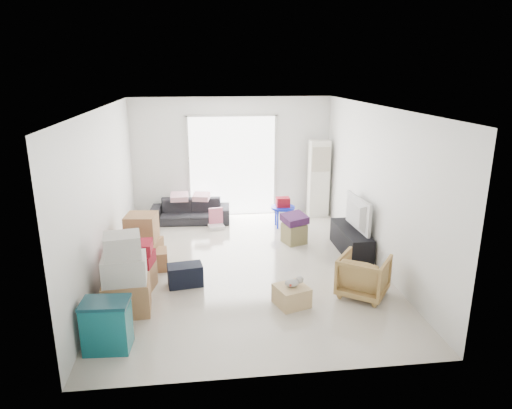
{
  "coord_description": "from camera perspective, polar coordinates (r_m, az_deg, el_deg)",
  "views": [
    {
      "loc": [
        -0.71,
        -7.26,
        3.26
      ],
      "look_at": [
        0.2,
        0.2,
        1.04
      ],
      "focal_mm": 32.0,
      "sensor_mm": 36.0,
      "label": 1
    }
  ],
  "objects": [
    {
      "name": "sliding_door",
      "position": [
        10.46,
        -2.98,
        5.32
      ],
      "size": [
        2.1,
        0.04,
        2.33
      ],
      "color": "white",
      "rests_on": "room_shell"
    },
    {
      "name": "duffel_bag",
      "position": [
        7.32,
        -8.83,
        -8.71
      ],
      "size": [
        0.57,
        0.39,
        0.34
      ],
      "primitive_type": "cube",
      "rotation": [
        0.0,
        0.0,
        0.15
      ],
      "color": "black",
      "rests_on": "room_shell"
    },
    {
      "name": "sofa",
      "position": [
        10.2,
        -8.22,
        -0.37
      ],
      "size": [
        1.76,
        0.62,
        0.68
      ],
      "primitive_type": "imported",
      "rotation": [
        0.0,
        0.0,
        -0.06
      ],
      "color": "#242529",
      "rests_on": "room_shell"
    },
    {
      "name": "pillow_right",
      "position": [
        10.05,
        -6.87,
        1.8
      ],
      "size": [
        0.42,
        0.37,
        0.12
      ],
      "primitive_type": "cube",
      "rotation": [
        0.0,
        0.0,
        -0.24
      ],
      "color": "#F8B5C1",
      "rests_on": "sofa"
    },
    {
      "name": "television",
      "position": [
        8.55,
        11.9,
        -2.58
      ],
      "size": [
        0.66,
        1.08,
        0.14
      ],
      "primitive_type": "imported",
      "rotation": [
        0.0,
        0.0,
        1.62
      ],
      "color": "black",
      "rests_on": "tv_console"
    },
    {
      "name": "kids_table",
      "position": [
        9.78,
        3.37,
        -0.18
      ],
      "size": [
        0.53,
        0.53,
        0.65
      ],
      "rotation": [
        0.0,
        0.0,
        0.07
      ],
      "color": "#0C1FD3",
      "rests_on": "room_shell"
    },
    {
      "name": "room_shell",
      "position": [
        7.54,
        -1.35,
        1.79
      ],
      "size": [
        4.98,
        6.48,
        3.18
      ],
      "color": "beige",
      "rests_on": "ground"
    },
    {
      "name": "box_stack_c",
      "position": [
        8.2,
        -14.0,
        -4.25
      ],
      "size": [
        0.71,
        0.64,
        0.88
      ],
      "rotation": [
        0.0,
        0.0,
        -0.23
      ],
      "color": "#956643",
      "rests_on": "room_shell"
    },
    {
      "name": "tv_console",
      "position": [
        8.65,
        11.79,
        -4.43
      ],
      "size": [
        0.41,
        1.36,
        0.45
      ],
      "primitive_type": "cube",
      "color": "black",
      "rests_on": "room_shell"
    },
    {
      "name": "box_stack_b",
      "position": [
        7.24,
        -15.16,
        -7.72
      ],
      "size": [
        0.7,
        0.69,
        0.78
      ],
      "rotation": [
        0.0,
        0.0,
        -0.13
      ],
      "color": "#956643",
      "rests_on": "room_shell"
    },
    {
      "name": "pillow_left",
      "position": [
        10.09,
        -9.59,
        1.75
      ],
      "size": [
        0.39,
        0.31,
        0.12
      ],
      "primitive_type": "cube",
      "rotation": [
        0.0,
        0.0,
        0.0
      ],
      "color": "#F8B5C1",
      "rests_on": "sofa"
    },
    {
      "name": "storage_bins",
      "position": [
        5.93,
        -18.13,
        -14.14
      ],
      "size": [
        0.58,
        0.42,
        0.64
      ],
      "rotation": [
        0.0,
        0.0,
        -0.06
      ],
      "color": "#0F5A60",
      "rests_on": "room_shell"
    },
    {
      "name": "ac_tower",
      "position": [
        10.54,
        7.83,
        3.22
      ],
      "size": [
        0.45,
        0.3,
        1.75
      ],
      "primitive_type": "cube",
      "color": "white",
      "rests_on": "room_shell"
    },
    {
      "name": "armchair",
      "position": [
        7.05,
        13.3,
        -8.41
      ],
      "size": [
        0.92,
        0.91,
        0.7
      ],
      "primitive_type": "imported",
      "rotation": [
        0.0,
        0.0,
        2.51
      ],
      "color": "#A58649",
      "rests_on": "room_shell"
    },
    {
      "name": "wood_crate",
      "position": [
        6.71,
        4.47,
        -11.28
      ],
      "size": [
        0.55,
        0.55,
        0.29
      ],
      "primitive_type": "cube",
      "rotation": [
        0.0,
        0.0,
        0.33
      ],
      "color": "tan",
      "rests_on": "room_shell"
    },
    {
      "name": "blanket",
      "position": [
        8.87,
        4.82,
        -2.0
      ],
      "size": [
        0.54,
        0.54,
        0.14
      ],
      "primitive_type": "cube",
      "rotation": [
        0.0,
        0.0,
        0.31
      ],
      "color": "#4C2154",
      "rests_on": "ottoman"
    },
    {
      "name": "box_stack_a",
      "position": [
        6.59,
        -16.03,
        -8.84
      ],
      "size": [
        0.66,
        0.57,
        1.16
      ],
      "rotation": [
        0.0,
        0.0,
        0.13
      ],
      "color": "#956643",
      "rests_on": "room_shell"
    },
    {
      "name": "toy_walker",
      "position": [
        9.8,
        -5.0,
        -2.29
      ],
      "size": [
        0.36,
        0.33,
        0.43
      ],
      "rotation": [
        0.0,
        0.0,
        0.17
      ],
      "color": "silver",
      "rests_on": "room_shell"
    },
    {
      "name": "plush_bunny",
      "position": [
        6.62,
        4.76,
        -9.64
      ],
      "size": [
        0.28,
        0.17,
        0.14
      ],
      "rotation": [
        0.0,
        0.0,
        0.45
      ],
      "color": "#B2ADA8",
      "rests_on": "wood_crate"
    },
    {
      "name": "loose_box",
      "position": [
        7.99,
        -12.44,
        -6.75
      ],
      "size": [
        0.43,
        0.43,
        0.33
      ],
      "primitive_type": "cube",
      "rotation": [
        0.0,
        0.0,
        0.08
      ],
      "color": "#956643",
      "rests_on": "room_shell"
    },
    {
      "name": "ottoman",
      "position": [
        8.96,
        4.78,
        -3.61
      ],
      "size": [
        0.5,
        0.5,
        0.39
      ],
      "primitive_type": "cube",
      "rotation": [
        0.0,
        0.0,
        0.34
      ],
      "color": "olive",
      "rests_on": "room_shell"
    }
  ]
}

